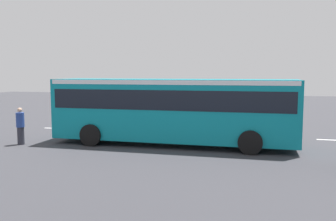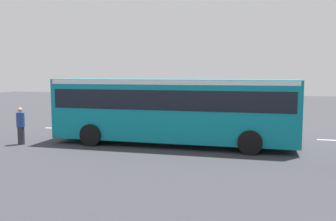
{
  "view_description": "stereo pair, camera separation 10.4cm",
  "coord_description": "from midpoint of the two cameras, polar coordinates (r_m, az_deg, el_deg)",
  "views": [
    {
      "loc": [
        -3.96,
        16.78,
        3.46
      ],
      "look_at": [
        0.32,
        -0.24,
        1.6
      ],
      "focal_mm": 38.23,
      "sensor_mm": 36.0,
      "label": 1
    },
    {
      "loc": [
        -4.06,
        16.75,
        3.46
      ],
      "look_at": [
        0.32,
        -0.24,
        1.6
      ],
      "focal_mm": 38.23,
      "sensor_mm": 36.0,
      "label": 2
    }
  ],
  "objects": [
    {
      "name": "ground",
      "position": [
        17.58,
        0.65,
        -5.3
      ],
      "size": [
        80.0,
        80.0,
        0.0
      ],
      "primitive_type": "plane",
      "color": "#38383D"
    },
    {
      "name": "city_bus",
      "position": [
        17.1,
        0.56,
        0.76
      ],
      "size": [
        11.54,
        2.85,
        3.15
      ],
      "color": "#0C8493",
      "rests_on": "ground"
    },
    {
      "name": "pedestrian",
      "position": [
        18.67,
        -22.62,
        -2.34
      ],
      "size": [
        0.38,
        0.38,
        1.79
      ],
      "color": "#2D2D38",
      "rests_on": "ground"
    },
    {
      "name": "traffic_sign",
      "position": [
        21.24,
        13.19,
        1.65
      ],
      "size": [
        0.08,
        0.6,
        2.8
      ],
      "color": "slate",
      "rests_on": "ground"
    },
    {
      "name": "lane_dash_left",
      "position": [
        19.97,
        13.9,
        -4.1
      ],
      "size": [
        2.0,
        0.2,
        0.01
      ],
      "primitive_type": "cube",
      "color": "silver",
      "rests_on": "ground"
    },
    {
      "name": "lane_dash_centre",
      "position": [
        20.37,
        2.56,
        -3.73
      ],
      "size": [
        2.0,
        0.2,
        0.01
      ],
      "primitive_type": "cube",
      "color": "silver",
      "rests_on": "ground"
    },
    {
      "name": "lane_dash_right",
      "position": [
        21.52,
        -7.95,
        -3.25
      ],
      "size": [
        2.0,
        0.2,
        0.01
      ],
      "primitive_type": "cube",
      "color": "silver",
      "rests_on": "ground"
    },
    {
      "name": "lane_dash_rightmost",
      "position": [
        23.3,
        -17.12,
        -2.75
      ],
      "size": [
        2.0,
        0.2,
        0.01
      ],
      "primitive_type": "cube",
      "color": "silver",
      "rests_on": "ground"
    }
  ]
}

